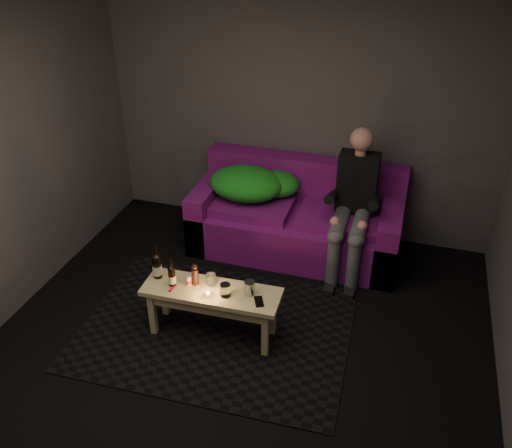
{
  "coord_description": "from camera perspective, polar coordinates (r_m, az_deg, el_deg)",
  "views": [
    {
      "loc": [
        1.09,
        -2.82,
        3.13
      ],
      "look_at": [
        -0.13,
        1.2,
        0.58
      ],
      "focal_mm": 38.0,
      "sensor_mm": 36.0,
      "label": 1
    }
  ],
  "objects": [
    {
      "name": "tealight",
      "position": [
        4.28,
        -5.1,
        -7.33
      ],
      "size": [
        0.05,
        0.05,
        0.04
      ],
      "color": "white",
      "rests_on": "coffee_table"
    },
    {
      "name": "beer_bottle_b",
      "position": [
        4.38,
        -8.85,
        -5.39
      ],
      "size": [
        0.06,
        0.06,
        0.25
      ],
      "color": "black",
      "rests_on": "coffee_table"
    },
    {
      "name": "sofa",
      "position": [
        5.51,
        4.34,
        0.45
      ],
      "size": [
        2.05,
        0.92,
        0.88
      ],
      "color": "#7C107E",
      "rests_on": "floor"
    },
    {
      "name": "green_blanket",
      "position": [
        5.45,
        -0.45,
        4.28
      ],
      "size": [
        0.9,
        0.61,
        0.31
      ],
      "color": "#1B9922",
      "rests_on": "sofa"
    },
    {
      "name": "smartphone",
      "position": [
        4.21,
        0.31,
        -8.16
      ],
      "size": [
        0.11,
        0.14,
        0.01
      ],
      "primitive_type": "cube",
      "rotation": [
        0.0,
        0.0,
        0.43
      ],
      "color": "black",
      "rests_on": "coffee_table"
    },
    {
      "name": "tumbler_front",
      "position": [
        4.25,
        -3.25,
        -6.96
      ],
      "size": [
        0.09,
        0.09,
        0.11
      ],
      "primitive_type": "cylinder",
      "rotation": [
        0.0,
        0.0,
        0.02
      ],
      "color": "white",
      "rests_on": "coffee_table"
    },
    {
      "name": "floor",
      "position": [
        4.35,
        -3.04,
        -14.83
      ],
      "size": [
        4.5,
        4.5,
        0.0
      ],
      "primitive_type": "plane",
      "color": "black",
      "rests_on": "ground"
    },
    {
      "name": "beer_bottle_a",
      "position": [
        4.48,
        -10.39,
        -4.34
      ],
      "size": [
        0.08,
        0.08,
        0.3
      ],
      "color": "black",
      "rests_on": "coffee_table"
    },
    {
      "name": "steel_cup",
      "position": [
        4.25,
        -0.67,
        -6.75
      ],
      "size": [
        0.1,
        0.1,
        0.12
      ],
      "primitive_type": "cylinder",
      "rotation": [
        0.0,
        0.0,
        0.17
      ],
      "color": "#ABAEB2",
      "rests_on": "coffee_table"
    },
    {
      "name": "room",
      "position": [
        3.77,
        -1.32,
        7.97
      ],
      "size": [
        4.5,
        4.5,
        4.5
      ],
      "color": "silver",
      "rests_on": "ground"
    },
    {
      "name": "salt_shaker",
      "position": [
        4.39,
        -7.12,
        -5.93
      ],
      "size": [
        0.05,
        0.05,
        0.09
      ],
      "primitive_type": "cylinder",
      "rotation": [
        0.0,
        0.0,
        -0.24
      ],
      "color": "silver",
      "rests_on": "coffee_table"
    },
    {
      "name": "red_lighter",
      "position": [
        4.38,
        -8.85,
        -6.77
      ],
      "size": [
        0.03,
        0.07,
        0.01
      ],
      "primitive_type": "cube",
      "rotation": [
        0.0,
        0.0,
        -0.12
      ],
      "color": "red",
      "rests_on": "coffee_table"
    },
    {
      "name": "rug",
      "position": [
        4.67,
        -4.26,
        -10.91
      ],
      "size": [
        2.28,
        1.7,
        0.01
      ],
      "primitive_type": "cube",
      "rotation": [
        0.0,
        0.0,
        0.03
      ],
      "color": "black",
      "rests_on": "floor"
    },
    {
      "name": "tumbler_back",
      "position": [
        4.38,
        -4.76,
        -5.83
      ],
      "size": [
        0.1,
        0.1,
        0.09
      ],
      "primitive_type": "cylinder",
      "rotation": [
        0.0,
        0.0,
        0.28
      ],
      "color": "white",
      "rests_on": "coffee_table"
    },
    {
      "name": "pepper_mill",
      "position": [
        4.38,
        -6.42,
        -5.53
      ],
      "size": [
        0.06,
        0.06,
        0.14
      ],
      "primitive_type": "cylinder",
      "rotation": [
        0.0,
        0.0,
        -0.07
      ],
      "color": "black",
      "rests_on": "coffee_table"
    },
    {
      "name": "coffee_table",
      "position": [
        4.4,
        -4.68,
        -7.75
      ],
      "size": [
        1.12,
        0.39,
        0.46
      ],
      "rotation": [
        0.0,
        0.0,
        0.03
      ],
      "color": "#E1D083",
      "rests_on": "rug"
    },
    {
      "name": "person",
      "position": [
        5.1,
        10.23,
        2.35
      ],
      "size": [
        0.37,
        0.85,
        1.37
      ],
      "color": "black",
      "rests_on": "sofa"
    }
  ]
}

